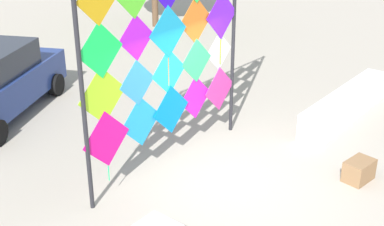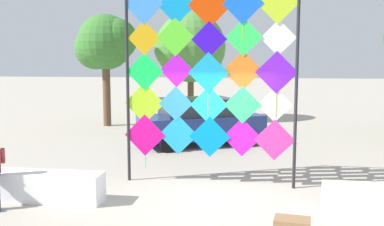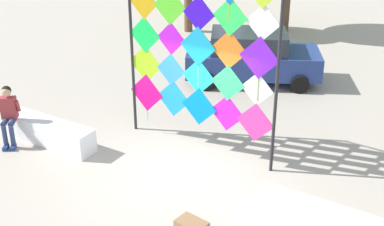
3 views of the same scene
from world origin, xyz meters
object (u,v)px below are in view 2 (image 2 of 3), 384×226
(parked_car, at_px, (200,121))
(tree_far_right, at_px, (106,43))
(kite_display_rack, at_px, (209,69))
(tree_broadleaf, at_px, (189,49))

(parked_car, height_order, tree_far_right, tree_far_right)
(kite_display_rack, distance_m, parked_car, 4.86)
(kite_display_rack, height_order, tree_broadleaf, tree_broadleaf)
(parked_car, bearing_deg, tree_broadleaf, 102.68)
(tree_far_right, bearing_deg, parked_car, -38.49)
(kite_display_rack, xyz_separation_m, tree_broadleaf, (-1.97, 9.74, 0.70))
(kite_display_rack, bearing_deg, tree_far_right, 123.00)
(parked_car, xyz_separation_m, tree_far_right, (-4.37, 3.48, 2.65))
(kite_display_rack, xyz_separation_m, tree_far_right, (-5.16, 7.94, 0.88))
(tree_far_right, height_order, tree_broadleaf, tree_broadleaf)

